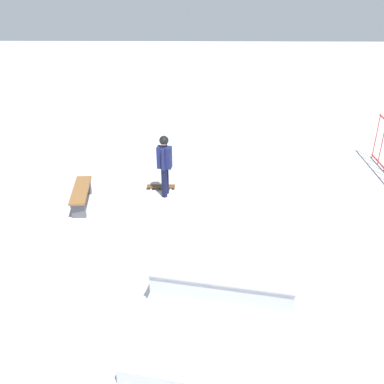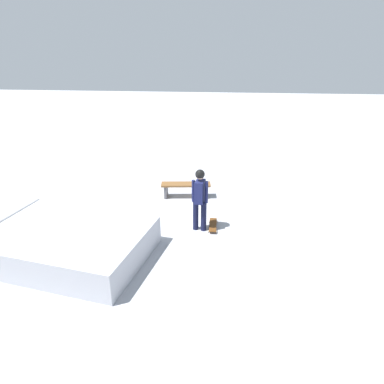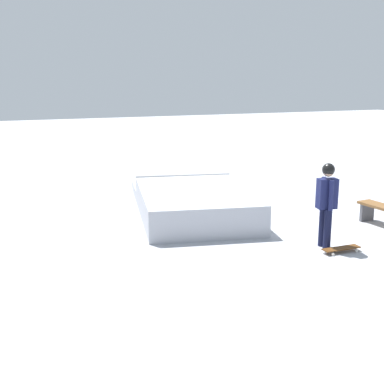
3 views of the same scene
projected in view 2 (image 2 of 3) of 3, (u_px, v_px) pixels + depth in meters
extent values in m
plane|color=#A8AAB2|center=(91.00, 234.00, 9.51)|extent=(60.00, 60.00, 0.00)
cube|color=#B0B3BB|center=(69.00, 244.00, 8.37)|extent=(4.03, 3.23, 0.70)
cylinder|color=gray|center=(3.00, 220.00, 8.71)|extent=(0.57, 2.57, 0.08)
cylinder|color=black|center=(196.00, 215.00, 9.60)|extent=(0.15, 0.15, 0.82)
cylinder|color=black|center=(204.00, 216.00, 9.55)|extent=(0.15, 0.15, 0.82)
cube|color=#191E4C|center=(200.00, 192.00, 9.30)|extent=(0.28, 0.41, 0.60)
cylinder|color=#191E4C|center=(193.00, 191.00, 9.35)|extent=(0.09, 0.09, 0.60)
cylinder|color=#191E4C|center=(206.00, 192.00, 9.26)|extent=(0.09, 0.09, 0.60)
sphere|color=tan|center=(200.00, 175.00, 9.13)|extent=(0.22, 0.22, 0.22)
sphere|color=black|center=(200.00, 174.00, 9.12)|extent=(0.25, 0.25, 0.25)
cube|color=#593314|center=(213.00, 225.00, 9.81)|extent=(0.21, 0.80, 0.02)
cylinder|color=silver|center=(209.00, 222.00, 10.10)|extent=(0.03, 0.06, 0.06)
cylinder|color=silver|center=(217.00, 222.00, 10.08)|extent=(0.03, 0.06, 0.06)
cylinder|color=silver|center=(208.00, 231.00, 9.58)|extent=(0.03, 0.06, 0.06)
cylinder|color=silver|center=(217.00, 232.00, 9.56)|extent=(0.03, 0.06, 0.06)
cube|color=brown|center=(186.00, 184.00, 11.61)|extent=(1.63, 0.58, 0.06)
cube|color=#4C4C51|center=(206.00, 191.00, 11.71)|extent=(0.08, 0.36, 0.42)
cube|color=#4C4C51|center=(166.00, 191.00, 11.70)|extent=(0.08, 0.36, 0.42)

